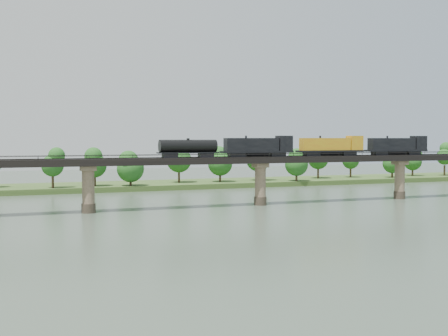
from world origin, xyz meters
name	(u,v)px	position (x,y,z in m)	size (l,w,h in m)	color
ground	(326,223)	(0.00, 0.00, 0.00)	(400.00, 400.00, 0.00)	#374637
far_bank	(192,184)	(0.00, 85.00, 0.80)	(300.00, 24.00, 1.60)	#324C1E
bridge	(260,182)	(0.00, 30.00, 5.46)	(236.00, 30.00, 11.50)	#473A2D
bridge_superstructure	(260,156)	(0.00, 30.00, 11.79)	(220.00, 4.90, 0.75)	black
far_treeline	(171,161)	(-8.21, 80.52, 8.83)	(289.06, 17.54, 13.60)	#382619
freight_train	(307,146)	(12.50, 30.00, 13.89)	(72.64, 2.83, 5.00)	black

